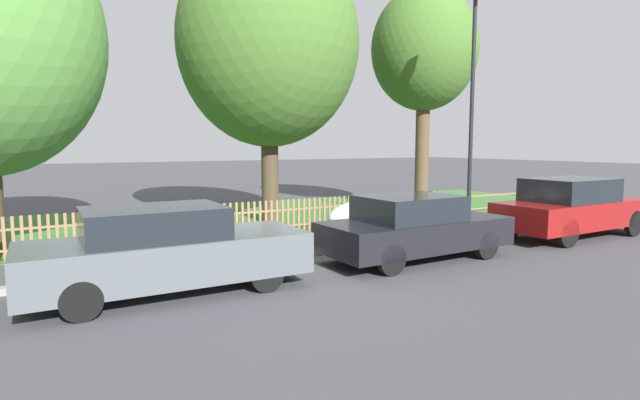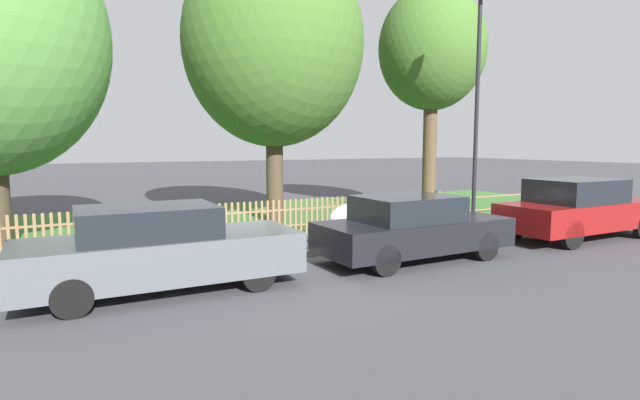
{
  "view_description": "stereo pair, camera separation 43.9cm",
  "coord_description": "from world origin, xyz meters",
  "px_view_note": "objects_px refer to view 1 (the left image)",
  "views": [
    {
      "loc": [
        -4.46,
        -9.13,
        2.39
      ],
      "look_at": [
        1.23,
        0.85,
        1.1
      ],
      "focal_mm": 28.0,
      "sensor_mm": 36.0,
      "label": 1
    },
    {
      "loc": [
        -4.08,
        -9.34,
        2.39
      ],
      "look_at": [
        1.23,
        0.85,
        1.1
      ],
      "focal_mm": 28.0,
      "sensor_mm": 36.0,
      "label": 2
    }
  ],
  "objects_px": {
    "street_lamp": "(475,81)",
    "parked_car_black_saloon": "(166,250)",
    "parked_car_navy_estate": "(414,227)",
    "covered_motorcycle": "(363,215)",
    "parked_car_red_compact": "(573,207)",
    "tree_behind_motorcycle": "(268,43)",
    "tree_mid_park": "(424,51)"
  },
  "relations": [
    {
      "from": "street_lamp",
      "to": "parked_car_black_saloon",
      "type": "bearing_deg",
      "value": -168.1
    },
    {
      "from": "parked_car_navy_estate",
      "to": "street_lamp",
      "type": "xyz_separation_m",
      "value": [
        3.71,
        1.98,
        3.4
      ]
    },
    {
      "from": "parked_car_black_saloon",
      "to": "covered_motorcycle",
      "type": "distance_m",
      "value": 5.82
    },
    {
      "from": "parked_car_red_compact",
      "to": "street_lamp",
      "type": "height_order",
      "value": "street_lamp"
    },
    {
      "from": "parked_car_black_saloon",
      "to": "parked_car_navy_estate",
      "type": "relative_size",
      "value": 1.07
    },
    {
      "from": "parked_car_red_compact",
      "to": "tree_behind_motorcycle",
      "type": "relative_size",
      "value": 0.54
    },
    {
      "from": "parked_car_navy_estate",
      "to": "street_lamp",
      "type": "bearing_deg",
      "value": 26.65
    },
    {
      "from": "parked_car_red_compact",
      "to": "covered_motorcycle",
      "type": "bearing_deg",
      "value": 152.42
    },
    {
      "from": "parked_car_navy_estate",
      "to": "covered_motorcycle",
      "type": "relative_size",
      "value": 2.03
    },
    {
      "from": "parked_car_black_saloon",
      "to": "street_lamp",
      "type": "xyz_separation_m",
      "value": [
        8.71,
        1.83,
        3.38
      ]
    },
    {
      "from": "covered_motorcycle",
      "to": "street_lamp",
      "type": "height_order",
      "value": "street_lamp"
    },
    {
      "from": "parked_car_red_compact",
      "to": "tree_mid_park",
      "type": "relative_size",
      "value": 0.59
    },
    {
      "from": "parked_car_black_saloon",
      "to": "tree_mid_park",
      "type": "height_order",
      "value": "tree_mid_park"
    },
    {
      "from": "parked_car_navy_estate",
      "to": "parked_car_red_compact",
      "type": "xyz_separation_m",
      "value": [
        5.23,
        -0.04,
        0.09
      ]
    },
    {
      "from": "parked_car_black_saloon",
      "to": "tree_mid_park",
      "type": "relative_size",
      "value": 0.57
    },
    {
      "from": "covered_motorcycle",
      "to": "tree_behind_motorcycle",
      "type": "bearing_deg",
      "value": 101.02
    },
    {
      "from": "street_lamp",
      "to": "covered_motorcycle",
      "type": "bearing_deg",
      "value": 172.89
    },
    {
      "from": "tree_mid_park",
      "to": "parked_car_black_saloon",
      "type": "bearing_deg",
      "value": -151.24
    },
    {
      "from": "parked_car_red_compact",
      "to": "street_lamp",
      "type": "xyz_separation_m",
      "value": [
        -1.52,
        2.01,
        3.31
      ]
    },
    {
      "from": "parked_car_black_saloon",
      "to": "parked_car_navy_estate",
      "type": "bearing_deg",
      "value": -1.85
    },
    {
      "from": "parked_car_navy_estate",
      "to": "tree_mid_park",
      "type": "xyz_separation_m",
      "value": [
        5.17,
        5.73,
        4.92
      ]
    },
    {
      "from": "parked_car_navy_estate",
      "to": "tree_behind_motorcycle",
      "type": "bearing_deg",
      "value": 93.86
    },
    {
      "from": "parked_car_red_compact",
      "to": "tree_mid_park",
      "type": "distance_m",
      "value": 7.52
    },
    {
      "from": "tree_behind_motorcycle",
      "to": "street_lamp",
      "type": "xyz_separation_m",
      "value": [
        4.27,
        -4.07,
        -1.29
      ]
    },
    {
      "from": "tree_behind_motorcycle",
      "to": "tree_mid_park",
      "type": "height_order",
      "value": "tree_behind_motorcycle"
    },
    {
      "from": "parked_car_navy_estate",
      "to": "parked_car_red_compact",
      "type": "distance_m",
      "value": 5.23
    },
    {
      "from": "tree_behind_motorcycle",
      "to": "tree_mid_park",
      "type": "relative_size",
      "value": 1.09
    },
    {
      "from": "tree_mid_park",
      "to": "parked_car_navy_estate",
      "type": "bearing_deg",
      "value": -132.11
    },
    {
      "from": "covered_motorcycle",
      "to": "parked_car_black_saloon",
      "type": "bearing_deg",
      "value": -160.38
    },
    {
      "from": "parked_car_red_compact",
      "to": "covered_motorcycle",
      "type": "xyz_separation_m",
      "value": [
        -4.86,
        2.43,
        -0.16
      ]
    },
    {
      "from": "tree_behind_motorcycle",
      "to": "covered_motorcycle",
      "type": "bearing_deg",
      "value": -75.83
    },
    {
      "from": "parked_car_black_saloon",
      "to": "parked_car_navy_estate",
      "type": "distance_m",
      "value": 5.0
    }
  ]
}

